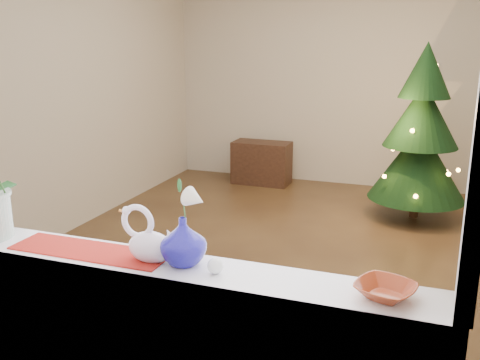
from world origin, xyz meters
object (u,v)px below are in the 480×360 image
at_px(swan, 150,235).
at_px(paperweight, 215,266).
at_px(side_table, 262,163).
at_px(amber_dish, 385,291).
at_px(xmas_tree, 421,133).
at_px(blue_vase, 183,238).

height_order(swan, paperweight, swan).
xyz_separation_m(paperweight, side_table, (-1.25, 4.54, -0.68)).
xyz_separation_m(paperweight, amber_dish, (0.63, 0.02, -0.01)).
bearing_deg(xmas_tree, amber_dish, -90.12).
distance_m(swan, amber_dish, 0.92).
bearing_deg(amber_dish, swan, -179.94).
height_order(blue_vase, paperweight, blue_vase).
height_order(swan, amber_dish, swan).
relative_size(amber_dish, xmas_tree, 0.10).
bearing_deg(xmas_tree, swan, -103.74).
distance_m(paperweight, xmas_tree, 3.86).
xyz_separation_m(swan, side_table, (-0.96, 4.52, -0.76)).
bearing_deg(blue_vase, side_table, 103.68).
height_order(xmas_tree, side_table, xmas_tree).
distance_m(blue_vase, side_table, 4.69).
distance_m(swan, paperweight, 0.30).
xyz_separation_m(amber_dish, xmas_tree, (0.01, 3.79, -0.06)).
height_order(swan, blue_vase, blue_vase).
height_order(paperweight, xmas_tree, xmas_tree).
bearing_deg(amber_dish, blue_vase, 178.75).
bearing_deg(amber_dish, xmas_tree, 89.88).
bearing_deg(side_table, paperweight, -73.65).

